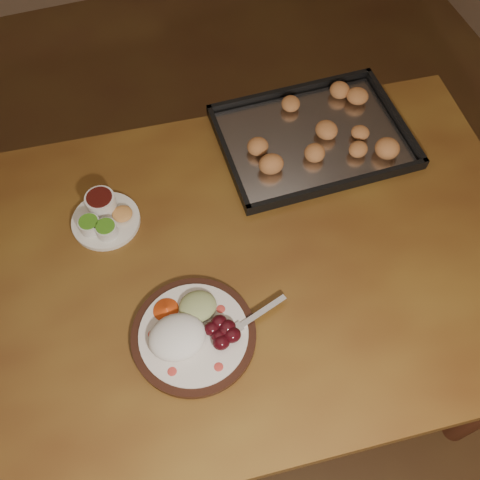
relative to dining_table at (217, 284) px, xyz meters
name	(u,v)px	position (x,y,z in m)	size (l,w,h in m)	color
ground	(145,342)	(-0.24, 0.18, -0.65)	(4.00, 4.00, 0.00)	brown
dining_table	(217,284)	(0.00, 0.00, 0.00)	(1.57, 1.02, 0.75)	brown
dinner_plate	(191,332)	(-0.10, -0.15, 0.12)	(0.34, 0.26, 0.06)	black
condiment_saucer	(104,216)	(-0.21, 0.19, 0.12)	(0.16, 0.16, 0.05)	white
baking_tray	(313,136)	(0.35, 0.27, 0.11)	(0.48, 0.36, 0.05)	black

